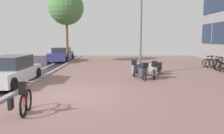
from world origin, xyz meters
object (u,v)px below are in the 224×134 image
scooter_mid (142,71)px  bicycle_foreground (24,101)px  bicycle_rack_10 (210,63)px  lamp_post (141,24)px  bicycle_rack_08 (220,64)px  street_tree (66,8)px  scooter_extra (135,68)px  parked_car_far (61,55)px  parked_car_near (10,71)px  scooter_far (153,70)px  bicycle_rack_09 (214,63)px  bicycle_rack_07 (223,66)px  scooter_near (156,68)px

scooter_mid → bicycle_foreground: bearing=-127.3°
bicycle_rack_10 → lamp_post: lamp_post is taller
bicycle_rack_10 → scooter_mid: 8.18m
bicycle_rack_08 → street_tree: (-12.16, 4.42, 4.68)m
scooter_extra → parked_car_far: (-6.45, 8.35, 0.18)m
bicycle_foreground → bicycle_rack_08: (10.58, 9.67, -0.03)m
bicycle_rack_10 → scooter_extra: 7.60m
scooter_extra → parked_car_near: size_ratio=0.40×
parked_car_near → lamp_post: 8.11m
scooter_mid → lamp_post: 3.51m
scooter_far → bicycle_rack_09: bearing=38.5°
street_tree → bicycle_rack_08: bearing=-20.0°
bicycle_rack_07 → parked_car_near: 13.74m
scooter_extra → bicycle_foreground: bearing=-120.2°
scooter_mid → parked_car_far: 11.76m
bicycle_rack_09 → scooter_near: bicycle_rack_09 is taller
bicycle_rack_09 → bicycle_rack_08: bearing=-75.9°
bicycle_rack_09 → parked_car_near: (-12.86, -5.98, 0.30)m
bicycle_rack_08 → lamp_post: bearing=-162.7°
scooter_extra → bicycle_rack_08: bearing=22.8°
bicycle_rack_10 → parked_car_far: (-12.85, 4.24, 0.31)m
scooter_near → scooter_extra: (-1.42, -0.45, 0.05)m
scooter_mid → scooter_extra: size_ratio=1.03×
lamp_post → bicycle_rack_07: bearing=11.6°
bicycle_rack_08 → parked_car_near: parked_car_near is taller
bicycle_rack_08 → street_tree: street_tree is taller
bicycle_rack_07 → lamp_post: 6.77m
lamp_post → scooter_mid: bearing=-95.0°
bicycle_rack_07 → scooter_mid: scooter_mid is taller
bicycle_rack_09 → lamp_post: bearing=-156.6°
scooter_far → parked_car_near: parked_car_near is taller
bicycle_rack_08 → scooter_near: size_ratio=0.85×
bicycle_rack_07 → bicycle_rack_08: size_ratio=1.04×
bicycle_rack_07 → scooter_extra: bearing=-162.1°
scooter_extra → lamp_post: (0.45, 0.86, 2.74)m
bicycle_rack_10 → scooter_far: bearing=-137.4°
bicycle_rack_09 → bicycle_rack_10: bearing=89.9°
parked_car_far → street_tree: street_tree is taller
bicycle_rack_08 → parked_car_near: (-13.03, -5.31, 0.30)m
scooter_mid → scooter_far: (0.73, 0.44, 0.01)m
scooter_mid → parked_car_far: size_ratio=0.41×
scooter_mid → parked_car_near: 6.84m
bicycle_foreground → bicycle_rack_10: 15.16m
bicycle_rack_08 → bicycle_rack_09: 0.69m
bicycle_rack_08 → scooter_mid: 7.50m
bicycle_rack_10 → lamp_post: (-5.95, -3.25, 2.87)m
bicycle_rack_09 → parked_car_far: size_ratio=0.34×
bicycle_rack_09 → scooter_far: 6.91m
bicycle_foreground → bicycle_rack_10: bicycle_foreground is taller
lamp_post → bicycle_rack_10: bearing=28.7°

